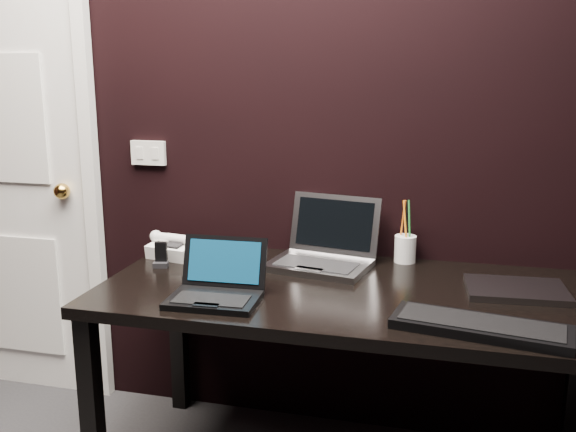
% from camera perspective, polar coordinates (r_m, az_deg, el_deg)
% --- Properties ---
extents(wall_back, '(4.00, 0.00, 4.00)m').
position_cam_1_polar(wall_back, '(2.52, 0.53, 9.28)').
color(wall_back, black).
rests_on(wall_back, ground).
extents(wall_switch, '(0.15, 0.02, 0.10)m').
position_cam_1_polar(wall_switch, '(2.74, -12.30, 5.50)').
color(wall_switch, silver).
rests_on(wall_switch, wall_back).
extents(desk, '(1.70, 0.80, 0.74)m').
position_cam_1_polar(desk, '(2.21, 5.64, -8.31)').
color(desk, black).
rests_on(desk, ground).
extents(netbook, '(0.29, 0.26, 0.18)m').
position_cam_1_polar(netbook, '(2.08, -6.35, -6.40)').
color(netbook, black).
rests_on(netbook, desk).
extents(silver_laptop, '(0.41, 0.38, 0.25)m').
position_cam_1_polar(silver_laptop, '(2.41, 3.17, -3.34)').
color(silver_laptop, gray).
rests_on(silver_laptop, desk).
extents(ext_keyboard, '(0.51, 0.24, 0.03)m').
position_cam_1_polar(ext_keyboard, '(1.91, 16.74, -9.39)').
color(ext_keyboard, black).
rests_on(ext_keyboard, desk).
extents(closed_laptop, '(0.33, 0.25, 0.02)m').
position_cam_1_polar(closed_laptop, '(2.26, 19.62, -6.19)').
color(closed_laptop, gray).
rests_on(closed_laptop, desk).
extents(desk_phone, '(0.22, 0.19, 0.11)m').
position_cam_1_polar(desk_phone, '(2.56, -9.99, -2.71)').
color(desk_phone, white).
rests_on(desk_phone, desk).
extents(mobile_phone, '(0.06, 0.05, 0.09)m').
position_cam_1_polar(mobile_phone, '(2.44, -11.22, -3.63)').
color(mobile_phone, black).
rests_on(mobile_phone, desk).
extents(pen_cup, '(0.10, 0.10, 0.24)m').
position_cam_1_polar(pen_cup, '(2.49, 10.38, -2.78)').
color(pen_cup, white).
rests_on(pen_cup, desk).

